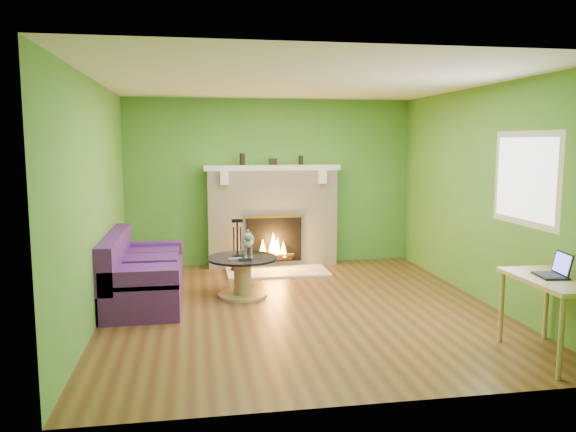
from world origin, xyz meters
The scene contains 22 objects.
floor centered at (0.00, 0.00, 0.00)m, with size 5.00×5.00×0.00m, color #552E18.
ceiling centered at (0.00, 0.00, 2.60)m, with size 5.00×5.00×0.00m, color white.
wall_back centered at (0.00, 2.50, 1.30)m, with size 5.00×5.00×0.00m, color #43832B.
wall_front centered at (0.00, -2.50, 1.30)m, with size 5.00×5.00×0.00m, color #43832B.
wall_left centered at (-2.25, 0.00, 1.30)m, with size 5.00×5.00×0.00m, color #43832B.
wall_right centered at (2.25, 0.00, 1.30)m, with size 5.00×5.00×0.00m, color #43832B.
window_frame centered at (2.24, -0.90, 1.55)m, with size 1.20×1.20×0.00m, color silver.
window_pane centered at (2.23, -0.90, 1.55)m, with size 1.06×1.06×0.00m, color white.
fireplace centered at (0.00, 2.32, 0.77)m, with size 2.10×0.46×1.58m.
hearth centered at (0.00, 1.80, 0.01)m, with size 1.50×0.75×0.03m, color beige.
mantel centered at (0.00, 2.30, 1.54)m, with size 2.10×0.28×0.08m, color silver.
sofa centered at (-1.86, 0.58, 0.32)m, with size 0.87×1.87×0.84m.
coffee_table centered at (-0.62, 0.61, 0.29)m, with size 0.89×0.89×0.50m.
desk centered at (1.95, -1.89, 0.65)m, with size 0.58×0.99×0.73m.
cat centered at (-0.54, 0.66, 0.67)m, with size 0.20×0.55×0.34m, color slate, non-canonical shape.
remote_silver centered at (-0.72, 0.49, 0.51)m, with size 0.17×0.04×0.02m, color gray.
remote_black centered at (-0.60, 0.43, 0.51)m, with size 0.16×0.04×0.02m, color black.
laptop centered at (1.93, -1.84, 0.85)m, with size 0.26×0.30×0.22m, color black, non-canonical shape.
fire_tools centered at (-0.58, 1.95, 0.42)m, with size 0.21×0.21×0.77m, color black, non-canonical shape.
mantel_vase_left centered at (-0.46, 2.33, 1.67)m, with size 0.08×0.08×0.18m, color black.
mantel_vase_right centered at (0.45, 2.33, 1.65)m, with size 0.07×0.07×0.14m, color black.
mantel_box centered at (0.02, 2.33, 1.63)m, with size 0.12×0.08×0.10m, color black.
Camera 1 is at (-1.20, -6.29, 1.93)m, focal length 35.00 mm.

